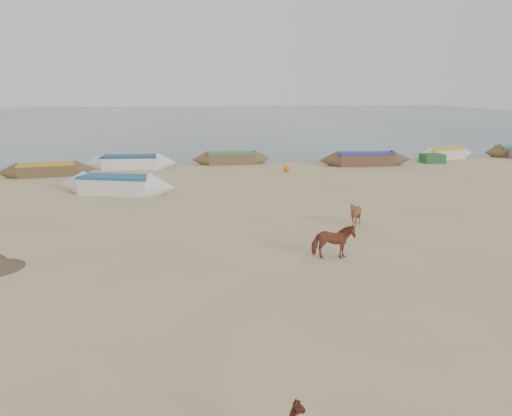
% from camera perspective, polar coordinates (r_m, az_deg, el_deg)
% --- Properties ---
extents(ground, '(140.00, 140.00, 0.00)m').
position_cam_1_polar(ground, '(14.65, 2.52, -7.43)').
color(ground, tan).
rests_on(ground, ground).
extents(sea, '(160.00, 160.00, 0.00)m').
position_cam_1_polar(sea, '(95.58, -7.60, 10.25)').
color(sea, slate).
rests_on(sea, ground).
extents(cow_adult, '(1.39, 0.78, 1.11)m').
position_cam_1_polar(cow_adult, '(15.84, 8.79, -3.83)').
color(cow_adult, brown).
rests_on(cow_adult, ground).
extents(calf_front, '(1.02, 0.95, 0.98)m').
position_cam_1_polar(calf_front, '(19.73, 11.28, -0.67)').
color(calf_front, brown).
rests_on(calf_front, ground).
extents(near_canoe, '(6.33, 3.29, 0.92)m').
position_cam_1_polar(near_canoe, '(26.40, -15.66, 2.58)').
color(near_canoe, white).
rests_on(near_canoe, ground).
extents(waterline_canoes, '(55.24, 5.35, 0.92)m').
position_cam_1_polar(waterline_canoes, '(34.30, -6.57, 5.36)').
color(waterline_canoes, brown).
rests_on(waterline_canoes, ground).
extents(beach_clutter, '(47.77, 4.59, 0.64)m').
position_cam_1_polar(beach_clutter, '(34.65, 2.83, 5.30)').
color(beach_clutter, '#2C633C').
rests_on(beach_clutter, ground).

